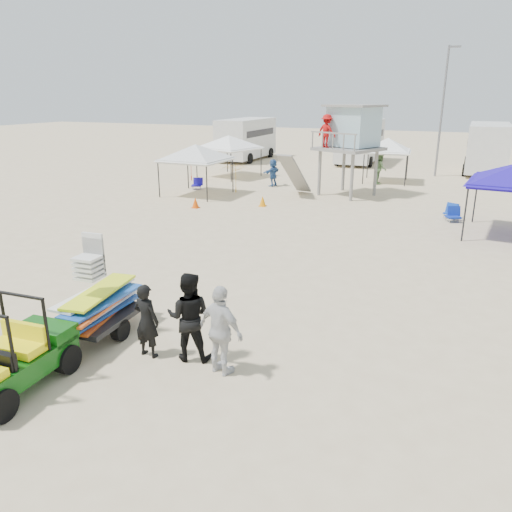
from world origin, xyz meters
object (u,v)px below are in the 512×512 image
at_px(surf_trailer, 97,301).
at_px(lifeguard_tower, 349,130).
at_px(utility_cart, 9,351).
at_px(man_left, 147,321).

bearing_deg(surf_trailer, lifeguard_tower, 86.57).
bearing_deg(utility_cart, surf_trailer, 89.91).
height_order(utility_cart, lifeguard_tower, lifeguard_tower).
height_order(surf_trailer, lifeguard_tower, lifeguard_tower).
bearing_deg(man_left, utility_cart, 56.86).
relative_size(utility_cart, surf_trailer, 0.96).
distance_m(utility_cart, surf_trailer, 2.33).
distance_m(surf_trailer, man_left, 1.55).
distance_m(surf_trailer, lifeguard_tower, 18.59).
bearing_deg(utility_cart, lifeguard_tower, 86.95).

